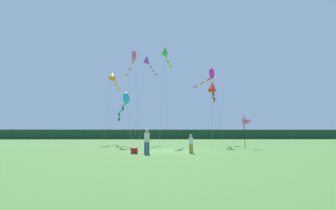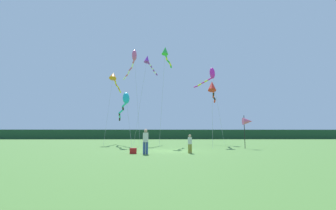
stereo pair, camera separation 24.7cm
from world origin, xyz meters
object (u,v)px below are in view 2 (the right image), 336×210
at_px(kite_orange, 114,77).
at_px(cooler_box, 133,151).
at_px(kite_red, 212,87).
at_px(kite_purple, 148,61).
at_px(kite_rainbow, 133,59).
at_px(person_child, 190,143).
at_px(banner_flag_pole, 248,122).
at_px(kite_green, 166,53).
at_px(kite_cyan, 125,102).
at_px(person_adult, 146,140).
at_px(kite_magenta, 211,75).

bearing_deg(kite_orange, cooler_box, -73.29).
xyz_separation_m(kite_red, kite_purple, (-7.77, 6.49, 5.07)).
relative_size(kite_orange, kite_purple, 0.81).
bearing_deg(kite_rainbow, kite_orange, 146.03).
distance_m(person_child, banner_flag_pole, 8.43).
height_order(cooler_box, kite_purple, kite_purple).
xyz_separation_m(cooler_box, kite_purple, (-0.03, 16.18, 11.54)).
height_order(kite_green, kite_cyan, kite_green).
bearing_deg(kite_rainbow, kite_red, -25.94).
height_order(person_adult, kite_rainbow, kite_rainbow).
relative_size(kite_red, kite_magenta, 0.68).
distance_m(banner_flag_pole, kite_green, 13.29).
distance_m(person_child, kite_rainbow, 18.69).
bearing_deg(kite_green, kite_red, -20.91).
bearing_deg(cooler_box, kite_red, 51.36).
distance_m(banner_flag_pole, kite_purple, 17.28).
distance_m(banner_flag_pole, kite_magenta, 13.66).
bearing_deg(person_child, kite_orange, 119.13).
height_order(kite_orange, kite_rainbow, kite_rainbow).
relative_size(kite_rainbow, kite_magenta, 1.14).
height_order(person_adult, kite_orange, kite_orange).
bearing_deg(kite_orange, kite_rainbow, -33.97).
height_order(kite_green, kite_magenta, kite_green).
bearing_deg(person_child, kite_purple, 104.37).
height_order(cooler_box, kite_magenta, kite_magenta).
xyz_separation_m(kite_rainbow, kite_green, (4.36, -2.68, -0.03)).
relative_size(cooler_box, kite_green, 0.04).
height_order(banner_flag_pole, kite_cyan, kite_cyan).
relative_size(kite_rainbow, kite_cyan, 1.29).
relative_size(kite_red, kite_rainbow, 0.59).
relative_size(cooler_box, kite_magenta, 0.04).
xyz_separation_m(person_adult, person_child, (3.15, 0.70, -0.21)).
relative_size(person_adult, kite_purple, 0.14).
height_order(person_adult, kite_red, kite_red).
bearing_deg(banner_flag_pole, person_child, -138.98).
xyz_separation_m(person_child, kite_orange, (-8.96, 16.07, 8.64)).
height_order(kite_orange, kite_green, kite_green).
bearing_deg(kite_cyan, kite_rainbow, 87.60).
bearing_deg(kite_purple, banner_flag_pole, -45.48).
bearing_deg(kite_green, cooler_box, -101.64).
height_order(cooler_box, kite_rainbow, kite_rainbow).
xyz_separation_m(cooler_box, kite_green, (2.42, 11.72, 11.28)).
bearing_deg(person_adult, person_child, 12.58).
height_order(kite_magenta, kite_purple, kite_purple).
xyz_separation_m(person_adult, kite_green, (1.53, 12.09, 10.52)).
height_order(kite_rainbow, kite_green, kite_rainbow).
distance_m(person_adult, kite_magenta, 21.38).
bearing_deg(person_child, person_adult, -167.42).
bearing_deg(kite_rainbow, kite_purple, 42.90).
xyz_separation_m(person_adult, banner_flag_pole, (9.36, 6.11, 1.61)).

